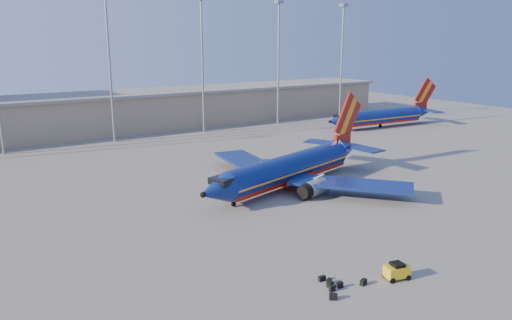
# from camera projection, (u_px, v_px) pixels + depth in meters

# --- Properties ---
(ground) EXTENTS (220.00, 220.00, 0.00)m
(ground) POSITION_uv_depth(u_px,v_px,m) (265.00, 197.00, 64.71)
(ground) COLOR slate
(ground) RESTS_ON ground
(terminal_building) EXTENTS (122.00, 16.00, 8.50)m
(terminal_building) POSITION_uv_depth(u_px,v_px,m) (161.00, 108.00, 116.19)
(terminal_building) COLOR gray
(terminal_building) RESTS_ON ground
(light_mast_row) EXTENTS (101.60, 1.60, 28.65)m
(light_mast_row) POSITION_uv_depth(u_px,v_px,m) (158.00, 51.00, 100.66)
(light_mast_row) COLOR gray
(light_mast_row) RESTS_ON ground
(aircraft_main) EXTENTS (34.50, 32.71, 11.97)m
(aircraft_main) POSITION_uv_depth(u_px,v_px,m) (292.00, 168.00, 69.15)
(aircraft_main) COLOR navy
(aircraft_main) RESTS_ON ground
(aircraft_second) EXTENTS (32.52, 12.64, 11.01)m
(aircraft_second) POSITION_uv_depth(u_px,v_px,m) (383.00, 116.00, 115.98)
(aircraft_second) COLOR navy
(aircraft_second) RESTS_ON ground
(baggage_tug) EXTENTS (2.30, 1.69, 1.49)m
(baggage_tug) POSITION_uv_depth(u_px,v_px,m) (397.00, 271.00, 42.31)
(baggage_tug) COLOR gold
(baggage_tug) RESTS_ON ground
(luggage_pile) EXTENTS (4.44, 3.37, 0.53)m
(luggage_pile) POSITION_uv_depth(u_px,v_px,m) (336.00, 285.00, 40.92)
(luggage_pile) COLOR black
(luggage_pile) RESTS_ON ground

